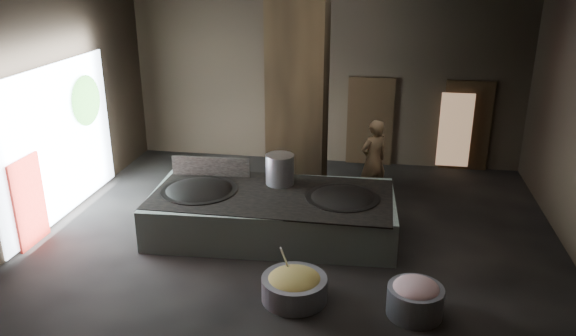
% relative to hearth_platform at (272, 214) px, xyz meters
% --- Properties ---
extents(floor, '(10.00, 9.00, 0.10)m').
position_rel_hearth_platform_xyz_m(floor, '(0.52, -0.08, -0.46)').
color(floor, black).
rests_on(floor, ground).
extents(back_wall, '(10.00, 0.10, 4.50)m').
position_rel_hearth_platform_xyz_m(back_wall, '(0.52, 4.47, 1.84)').
color(back_wall, black).
rests_on(back_wall, ground).
extents(front_wall, '(10.00, 0.10, 4.50)m').
position_rel_hearth_platform_xyz_m(front_wall, '(0.52, -4.63, 1.84)').
color(front_wall, black).
rests_on(front_wall, ground).
extents(left_wall, '(0.10, 9.00, 4.50)m').
position_rel_hearth_platform_xyz_m(left_wall, '(-4.53, -0.08, 1.84)').
color(left_wall, black).
rests_on(left_wall, ground).
extents(pillar, '(1.20, 1.20, 4.50)m').
position_rel_hearth_platform_xyz_m(pillar, '(0.22, 1.82, 1.84)').
color(pillar, black).
rests_on(pillar, ground).
extents(hearth_platform, '(4.80, 2.49, 0.81)m').
position_rel_hearth_platform_xyz_m(hearth_platform, '(0.00, 0.00, 0.00)').
color(hearth_platform, '#A6B9AA').
rests_on(hearth_platform, ground).
extents(platform_cap, '(4.58, 2.20, 0.03)m').
position_rel_hearth_platform_xyz_m(platform_cap, '(0.00, 0.00, 0.41)').
color(platform_cap, black).
rests_on(platform_cap, hearth_platform).
extents(wok_left, '(1.48, 1.48, 0.41)m').
position_rel_hearth_platform_xyz_m(wok_left, '(-1.45, -0.05, 0.34)').
color(wok_left, black).
rests_on(wok_left, hearth_platform).
extents(wok_left_rim, '(1.51, 1.51, 0.05)m').
position_rel_hearth_platform_xyz_m(wok_left_rim, '(-1.45, -0.05, 0.41)').
color(wok_left_rim, black).
rests_on(wok_left_rim, hearth_platform).
extents(wok_right, '(1.37, 1.37, 0.39)m').
position_rel_hearth_platform_xyz_m(wok_right, '(1.35, 0.05, 0.34)').
color(wok_right, black).
rests_on(wok_right, hearth_platform).
extents(wok_right_rim, '(1.40, 1.40, 0.05)m').
position_rel_hearth_platform_xyz_m(wok_right_rim, '(1.35, 0.05, 0.41)').
color(wok_right_rim, black).
rests_on(wok_right_rim, hearth_platform).
extents(stock_pot, '(0.57, 0.57, 0.61)m').
position_rel_hearth_platform_xyz_m(stock_pot, '(0.05, 0.55, 0.72)').
color(stock_pot, silver).
rests_on(stock_pot, hearth_platform).
extents(splash_guard, '(1.63, 0.15, 0.41)m').
position_rel_hearth_platform_xyz_m(splash_guard, '(-1.45, 0.75, 0.62)').
color(splash_guard, black).
rests_on(splash_guard, hearth_platform).
extents(cook, '(0.79, 0.75, 1.83)m').
position_rel_hearth_platform_xyz_m(cook, '(1.87, 2.04, 0.51)').
color(cook, '#96754C').
rests_on(cook, ground).
extents(veg_basin, '(1.14, 1.14, 0.38)m').
position_rel_hearth_platform_xyz_m(veg_basin, '(0.79, -2.22, -0.22)').
color(veg_basin, slate).
rests_on(veg_basin, ground).
extents(veg_fill, '(0.85, 0.85, 0.26)m').
position_rel_hearth_platform_xyz_m(veg_fill, '(0.79, -2.22, -0.06)').
color(veg_fill, '#869A4A').
rests_on(veg_fill, veg_basin).
extents(ladle, '(0.16, 0.40, 0.74)m').
position_rel_hearth_platform_xyz_m(ladle, '(0.64, -2.07, 0.14)').
color(ladle, silver).
rests_on(ladle, veg_basin).
extents(meat_basin, '(1.09, 1.09, 0.46)m').
position_rel_hearth_platform_xyz_m(meat_basin, '(2.65, -2.31, -0.17)').
color(meat_basin, slate).
rests_on(meat_basin, ground).
extents(meat_fill, '(0.70, 0.70, 0.27)m').
position_rel_hearth_platform_xyz_m(meat_fill, '(2.65, -2.31, 0.04)').
color(meat_fill, '#BA6F77').
rests_on(meat_fill, meat_basin).
extents(doorway_near, '(1.18, 0.08, 2.38)m').
position_rel_hearth_platform_xyz_m(doorway_near, '(1.72, 4.37, 0.69)').
color(doorway_near, black).
rests_on(doorway_near, ground).
extents(doorway_near_glow, '(0.74, 0.04, 1.75)m').
position_rel_hearth_platform_xyz_m(doorway_near_glow, '(1.65, 4.38, 0.64)').
color(doorway_near_glow, '#8C6647').
rests_on(doorway_near_glow, ground).
extents(doorway_far, '(1.18, 0.08, 2.38)m').
position_rel_hearth_platform_xyz_m(doorway_far, '(4.12, 4.37, 0.69)').
color(doorway_far, black).
rests_on(doorway_far, ground).
extents(doorway_far_glow, '(0.80, 0.04, 1.89)m').
position_rel_hearth_platform_xyz_m(doorway_far_glow, '(3.84, 4.25, 0.64)').
color(doorway_far_glow, '#8C6647').
rests_on(doorway_far_glow, ground).
extents(left_opening, '(0.04, 4.20, 3.10)m').
position_rel_hearth_platform_xyz_m(left_opening, '(-4.43, 0.12, 1.19)').
color(left_opening, white).
rests_on(left_opening, ground).
extents(pavilion_sliver, '(0.05, 0.90, 1.70)m').
position_rel_hearth_platform_xyz_m(pavilion_sliver, '(-4.36, -1.18, 0.44)').
color(pavilion_sliver, maroon).
rests_on(pavilion_sliver, ground).
extents(tree_silhouette, '(0.28, 1.10, 1.10)m').
position_rel_hearth_platform_xyz_m(tree_silhouette, '(-4.33, 1.22, 1.79)').
color(tree_silhouette, '#194714').
rests_on(tree_silhouette, left_opening).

